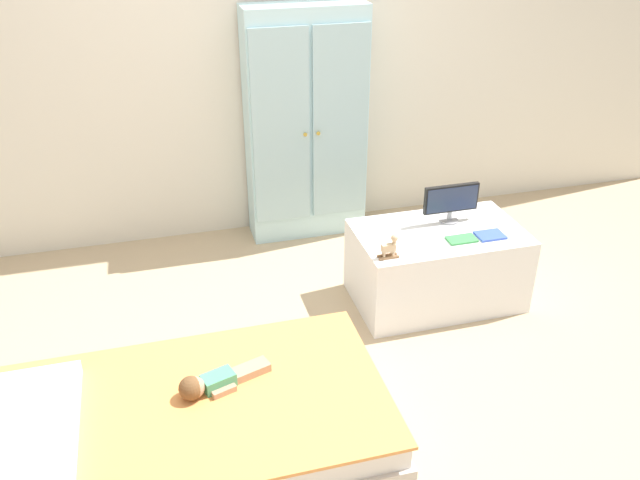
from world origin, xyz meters
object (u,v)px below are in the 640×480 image
object	(u,v)px
doll	(208,383)
rocking_horse_toy	(390,247)
tv_stand	(436,266)
book_green	(462,239)
wardrobe	(306,126)
bed	(194,428)
tv_monitor	(451,200)
book_blue	(490,235)

from	to	relation	value
doll	rocking_horse_toy	world-z (taller)	rocking_horse_toy
tv_stand	rocking_horse_toy	xyz separation A→B (m)	(-0.35, -0.18, 0.27)
tv_stand	book_green	bearing A→B (deg)	-61.05
wardrobe	tv_stand	distance (m)	1.19
tv_stand	book_green	size ratio (longest dim) A/B	5.88
bed	rocking_horse_toy	bearing A→B (deg)	29.46
tv_monitor	rocking_horse_toy	size ratio (longest dim) A/B	2.48
wardrobe	tv_stand	size ratio (longest dim) A/B	1.62
doll	book_green	bearing A→B (deg)	23.20
wardrobe	tv_monitor	world-z (taller)	wardrobe
doll	book_blue	bearing A→B (deg)	20.98
tv_stand	book_green	world-z (taller)	book_green
tv_monitor	book_green	size ratio (longest dim) A/B	2.03
book_blue	doll	bearing A→B (deg)	-159.02
doll	book_green	xyz separation A→B (m)	(1.37, 0.59, 0.14)
doll	tv_monitor	size ratio (longest dim) A/B	1.27
tv_monitor	rocking_horse_toy	world-z (taller)	tv_monitor
doll	book_green	distance (m)	1.50
wardrobe	rocking_horse_toy	size ratio (longest dim) A/B	11.64
tv_stand	book_blue	xyz separation A→B (m)	(0.23, -0.12, 0.22)
doll	book_blue	xyz separation A→B (m)	(1.53, 0.59, 0.14)
doll	rocking_horse_toy	distance (m)	1.11
bed	book_blue	distance (m)	1.76
rocking_horse_toy	bed	bearing A→B (deg)	-150.54
rocking_horse_toy	book_blue	distance (m)	0.58
doll	rocking_horse_toy	bearing A→B (deg)	28.69
bed	wardrobe	size ratio (longest dim) A/B	1.09
tv_monitor	book_green	distance (m)	0.24
bed	doll	bearing A→B (deg)	38.11
book_green	book_blue	xyz separation A→B (m)	(0.16, 0.00, 0.00)
tv_monitor	book_green	world-z (taller)	tv_monitor
tv_stand	rocking_horse_toy	distance (m)	0.48
bed	doll	xyz separation A→B (m)	(0.08, 0.06, 0.16)
rocking_horse_toy	book_green	world-z (taller)	rocking_horse_toy
tv_stand	tv_monitor	xyz separation A→B (m)	(0.09, 0.09, 0.34)
bed	book_green	distance (m)	1.62
bed	tv_stand	bearing A→B (deg)	29.02
bed	doll	world-z (taller)	doll
doll	tv_stand	bearing A→B (deg)	28.43
bed	tv_monitor	xyz separation A→B (m)	(1.48, 0.86, 0.42)
bed	tv_monitor	distance (m)	1.76
book_blue	wardrobe	bearing A→B (deg)	122.95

